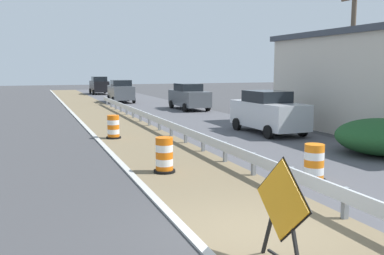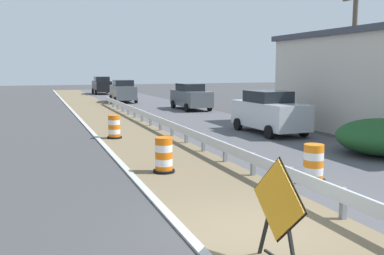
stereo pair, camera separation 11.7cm
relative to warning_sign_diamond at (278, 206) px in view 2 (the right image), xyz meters
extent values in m
plane|color=#3D3D3F|center=(0.32, 1.47, -1.03)|extent=(160.00, 160.00, 0.00)
cube|color=#706047|center=(0.91, 1.47, -1.02)|extent=(3.57, 120.00, 0.01)
cube|color=#ADADA8|center=(-0.98, 1.47, -1.02)|extent=(0.20, 120.00, 0.11)
cube|color=silver|center=(2.44, 3.50, -0.48)|extent=(0.08, 59.53, 0.32)
cube|color=slate|center=(2.52, 1.45, -0.68)|extent=(0.12, 0.12, 0.70)
cube|color=slate|center=(2.52, 3.50, -0.68)|extent=(0.12, 0.12, 0.70)
cube|color=slate|center=(2.52, 5.56, -0.68)|extent=(0.12, 0.12, 0.70)
cube|color=slate|center=(2.52, 7.61, -0.68)|extent=(0.12, 0.12, 0.70)
cube|color=slate|center=(2.52, 9.66, -0.68)|extent=(0.12, 0.12, 0.70)
cube|color=slate|center=(2.52, 11.71, -0.68)|extent=(0.12, 0.12, 0.70)
cube|color=slate|center=(2.52, 13.77, -0.68)|extent=(0.12, 0.12, 0.70)
cube|color=slate|center=(2.52, 15.82, -0.68)|extent=(0.12, 0.12, 0.70)
cube|color=slate|center=(2.52, 17.87, -0.68)|extent=(0.12, 0.12, 0.70)
cube|color=slate|center=(2.52, 19.92, -0.68)|extent=(0.12, 0.12, 0.70)
cube|color=slate|center=(2.52, 21.98, -0.68)|extent=(0.12, 0.12, 0.70)
cube|color=slate|center=(2.52, 24.03, -0.68)|extent=(0.12, 0.12, 0.70)
cube|color=slate|center=(2.52, 26.08, -0.68)|extent=(0.12, 0.12, 0.70)
cube|color=slate|center=(2.52, 28.13, -0.68)|extent=(0.12, 0.12, 0.70)
cube|color=slate|center=(2.52, 30.19, -0.68)|extent=(0.12, 0.12, 0.70)
cube|color=slate|center=(2.52, 32.24, -0.68)|extent=(0.12, 0.12, 0.70)
cube|color=black|center=(0.04, -0.35, -0.50)|extent=(0.08, 0.39, 1.06)
cube|color=black|center=(-0.01, 0.35, -0.50)|extent=(0.08, 0.39, 1.06)
cube|color=orange|center=(-0.01, 0.00, 0.09)|extent=(0.14, 1.37, 1.37)
cube|color=black|center=(0.01, 0.00, 0.09)|extent=(0.12, 1.45, 1.45)
cylinder|color=orange|center=(3.79, 4.30, -0.92)|extent=(0.57, 0.57, 0.22)
cylinder|color=white|center=(3.79, 4.30, -0.70)|extent=(0.57, 0.57, 0.22)
cylinder|color=orange|center=(3.79, 4.30, -0.48)|extent=(0.57, 0.57, 0.22)
cylinder|color=white|center=(3.79, 4.30, -0.26)|extent=(0.57, 0.57, 0.22)
cylinder|color=orange|center=(3.79, 4.30, -0.04)|extent=(0.57, 0.57, 0.22)
cylinder|color=black|center=(3.79, 4.30, -0.99)|extent=(0.71, 0.71, 0.08)
cylinder|color=orange|center=(0.08, 6.86, -0.91)|extent=(0.54, 0.54, 0.22)
cylinder|color=white|center=(0.08, 6.86, -0.69)|extent=(0.54, 0.54, 0.22)
cylinder|color=orange|center=(0.08, 6.86, -0.47)|extent=(0.54, 0.54, 0.22)
cylinder|color=white|center=(0.08, 6.86, -0.25)|extent=(0.54, 0.54, 0.22)
cylinder|color=orange|center=(0.08, 6.86, -0.03)|extent=(0.54, 0.54, 0.22)
cylinder|color=black|center=(0.08, 6.86, -0.99)|extent=(0.68, 0.68, 0.08)
cylinder|color=orange|center=(-0.21, 14.04, -0.92)|extent=(0.55, 0.55, 0.22)
cylinder|color=white|center=(-0.21, 14.04, -0.70)|extent=(0.55, 0.55, 0.22)
cylinder|color=orange|center=(-0.21, 14.04, -0.48)|extent=(0.55, 0.55, 0.22)
cylinder|color=white|center=(-0.21, 14.04, -0.27)|extent=(0.55, 0.55, 0.22)
cylinder|color=orange|center=(-0.21, 14.04, -0.05)|extent=(0.55, 0.55, 0.22)
cylinder|color=black|center=(-0.21, 14.04, -0.99)|extent=(0.69, 0.69, 0.08)
cube|color=#4C5156|center=(4.35, 35.24, -0.08)|extent=(2.06, 4.55, 1.25)
cube|color=black|center=(4.34, 35.06, 0.83)|extent=(1.79, 2.12, 0.56)
cylinder|color=black|center=(3.44, 36.75, -0.71)|extent=(0.24, 0.65, 0.64)
cylinder|color=black|center=(5.35, 36.68, -0.71)|extent=(0.24, 0.65, 0.64)
cylinder|color=black|center=(3.34, 33.79, -0.71)|extent=(0.24, 0.65, 0.64)
cylinder|color=black|center=(5.26, 33.73, -0.71)|extent=(0.24, 0.65, 0.64)
cube|color=silver|center=(7.37, 12.96, -0.09)|extent=(2.03, 4.73, 1.24)
cube|color=black|center=(7.36, 13.14, 0.81)|extent=(1.77, 2.20, 0.56)
cylinder|color=black|center=(8.36, 11.44, -0.71)|extent=(0.24, 0.65, 0.64)
cylinder|color=black|center=(6.46, 11.39, -0.71)|extent=(0.24, 0.65, 0.64)
cylinder|color=black|center=(8.27, 14.53, -0.71)|extent=(0.24, 0.65, 0.64)
cylinder|color=black|center=(6.37, 14.47, -0.71)|extent=(0.24, 0.65, 0.64)
cube|color=black|center=(4.41, 49.36, -0.05)|extent=(1.88, 4.49, 1.32)
cube|color=black|center=(4.41, 49.18, 0.89)|extent=(1.69, 2.07, 0.56)
cylinder|color=black|center=(3.48, 50.84, -0.71)|extent=(0.22, 0.64, 0.64)
cylinder|color=black|center=(5.35, 50.83, -0.71)|extent=(0.22, 0.64, 0.64)
cylinder|color=black|center=(3.47, 47.88, -0.71)|extent=(0.22, 0.64, 0.64)
cylinder|color=black|center=(5.34, 47.88, -0.71)|extent=(0.22, 0.64, 0.64)
cube|color=#4C5156|center=(7.93, 26.07, -0.13)|extent=(1.92, 4.82, 1.16)
cube|color=black|center=(7.93, 26.26, 0.73)|extent=(1.70, 2.23, 0.56)
cylinder|color=black|center=(8.88, 24.50, -0.71)|extent=(0.23, 0.64, 0.64)
cylinder|color=black|center=(7.03, 24.47, -0.71)|extent=(0.23, 0.64, 0.64)
cylinder|color=black|center=(8.84, 27.66, -0.71)|extent=(0.23, 0.64, 0.64)
cylinder|color=black|center=(6.98, 27.64, -0.71)|extent=(0.23, 0.64, 0.64)
cylinder|color=brown|center=(11.11, 11.51, 2.52)|extent=(0.24, 0.24, 7.10)
ellipsoid|color=#1E4C23|center=(8.63, 6.73, -0.35)|extent=(3.45, 3.45, 1.36)
camera|label=1|loc=(-3.75, -5.86, 2.22)|focal=40.50mm
camera|label=2|loc=(-3.64, -5.90, 2.22)|focal=40.50mm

